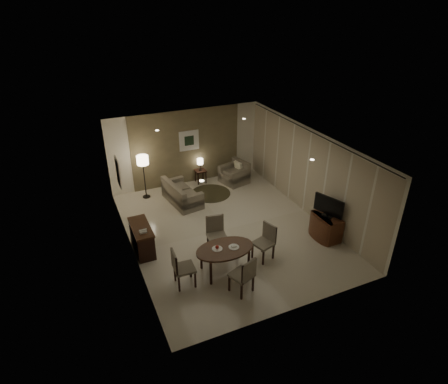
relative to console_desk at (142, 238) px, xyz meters
name	(u,v)px	position (x,y,z in m)	size (l,w,h in m)	color
room_shell	(221,183)	(2.49, 0.40, 0.98)	(5.50, 7.00, 2.70)	beige
taupe_accent	(186,147)	(2.49, 3.48, 0.98)	(3.96, 0.03, 2.70)	olive
curtain_wall	(307,173)	(5.17, 0.00, 0.95)	(0.08, 6.70, 2.58)	#C6B29B
curtain_rod	(312,132)	(5.17, 0.00, 2.27)	(0.03, 0.03, 6.80)	black
art_back_frame	(189,141)	(2.59, 3.46, 1.23)	(0.72, 0.03, 0.72)	silver
art_back_canvas	(189,141)	(2.59, 3.44, 1.23)	(0.34, 0.01, 0.34)	black
art_left_frame	(118,173)	(-0.23, 1.20, 1.48)	(0.03, 0.60, 0.80)	silver
art_left_canvas	(119,172)	(-0.21, 1.20, 1.48)	(0.01, 0.46, 0.64)	gray
downlight_nl	(202,181)	(1.09, -1.80, 2.31)	(0.10, 0.10, 0.01)	white
downlight_nr	(312,160)	(3.89, -1.80, 2.31)	(0.10, 0.10, 0.01)	white
downlight_fl	(157,130)	(1.09, 1.80, 2.31)	(0.10, 0.10, 0.01)	white
downlight_fr	(244,119)	(3.89, 1.80, 2.31)	(0.10, 0.10, 0.01)	white
console_desk	(142,238)	(0.00, 0.00, 0.00)	(0.48, 1.20, 0.75)	#452A16
telephone	(143,231)	(0.00, -0.30, 0.43)	(0.20, 0.14, 0.09)	white
tv_cabinet	(326,227)	(4.89, -1.50, -0.03)	(0.48, 0.90, 0.70)	brown
flat_tv	(329,206)	(4.87, -1.50, 0.65)	(0.06, 0.88, 0.60)	black
dining_table	(225,260)	(1.68, -1.68, -0.03)	(1.46, 0.91, 0.68)	#452A16
chair_near	(241,274)	(1.73, -2.50, 0.11)	(0.47, 0.47, 0.97)	gray
chair_far	(217,237)	(1.79, -0.92, 0.14)	(0.50, 0.50, 1.02)	gray
chair_left	(184,268)	(0.61, -1.75, 0.11)	(0.47, 0.47, 0.98)	gray
chair_right	(263,243)	(2.79, -1.63, 0.11)	(0.47, 0.47, 0.96)	gray
plate_a	(217,249)	(1.50, -1.63, 0.32)	(0.26, 0.26, 0.02)	white
plate_b	(234,247)	(1.90, -1.73, 0.32)	(0.26, 0.26, 0.02)	white
fruit_apple	(217,247)	(1.50, -1.63, 0.37)	(0.09, 0.09, 0.09)	red
napkin	(234,246)	(1.90, -1.73, 0.34)	(0.12, 0.08, 0.03)	white
round_rug	(211,193)	(2.90, 2.28, -0.37)	(1.38, 1.38, 0.01)	#423B25
sofa	(182,192)	(1.82, 2.08, 0.00)	(0.79, 1.58, 0.74)	gray
armchair	(234,173)	(4.03, 2.75, 0.02)	(0.89, 0.84, 0.79)	gray
side_table	(201,176)	(2.90, 3.25, -0.13)	(0.38, 0.38, 0.48)	black
table_lamp	(200,164)	(2.90, 3.25, 0.36)	(0.22, 0.22, 0.50)	#FFEAC1
floor_lamp	(144,177)	(0.79, 2.94, 0.38)	(0.38, 0.38, 1.51)	#FFE5B7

